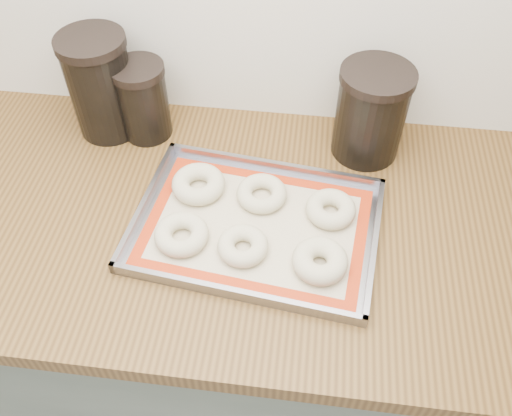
# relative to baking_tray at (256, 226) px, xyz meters

# --- Properties ---
(cabinet) EXTENTS (3.00, 0.65, 0.86)m
(cabinet) POSITION_rel_baking_tray_xyz_m (-0.01, 0.03, -0.48)
(cabinet) COLOR slate
(cabinet) RESTS_ON floor
(countertop) EXTENTS (3.06, 0.68, 0.04)m
(countertop) POSITION_rel_baking_tray_xyz_m (-0.01, 0.03, -0.03)
(countertop) COLOR brown
(countertop) RESTS_ON cabinet
(baking_tray) EXTENTS (0.50, 0.38, 0.03)m
(baking_tray) POSITION_rel_baking_tray_xyz_m (0.00, 0.00, 0.00)
(baking_tray) COLOR gray
(baking_tray) RESTS_ON countertop
(baking_mat) EXTENTS (0.45, 0.34, 0.00)m
(baking_mat) POSITION_rel_baking_tray_xyz_m (0.00, 0.00, -0.00)
(baking_mat) COLOR #C6B793
(baking_mat) RESTS_ON baking_tray
(bagel_front_left) EXTENTS (0.11, 0.11, 0.03)m
(bagel_front_left) POSITION_rel_baking_tray_xyz_m (-0.13, -0.05, 0.01)
(bagel_front_left) COLOR beige
(bagel_front_left) RESTS_ON baking_mat
(bagel_front_mid) EXTENTS (0.11, 0.11, 0.03)m
(bagel_front_mid) POSITION_rel_baking_tray_xyz_m (-0.02, -0.06, 0.01)
(bagel_front_mid) COLOR beige
(bagel_front_mid) RESTS_ON baking_mat
(bagel_front_right) EXTENTS (0.11, 0.11, 0.04)m
(bagel_front_right) POSITION_rel_baking_tray_xyz_m (0.13, -0.08, 0.02)
(bagel_front_right) COLOR beige
(bagel_front_right) RESTS_ON baking_mat
(bagel_back_left) EXTENTS (0.11, 0.11, 0.04)m
(bagel_back_left) POSITION_rel_baking_tray_xyz_m (-0.13, 0.08, 0.02)
(bagel_back_left) COLOR beige
(bagel_back_left) RESTS_ON baking_mat
(bagel_back_mid) EXTENTS (0.10, 0.10, 0.03)m
(bagel_back_mid) POSITION_rel_baking_tray_xyz_m (0.00, 0.07, 0.01)
(bagel_back_mid) COLOR beige
(bagel_back_mid) RESTS_ON baking_mat
(bagel_back_right) EXTENTS (0.11, 0.11, 0.03)m
(bagel_back_right) POSITION_rel_baking_tray_xyz_m (0.14, 0.05, 0.01)
(bagel_back_right) COLOR beige
(bagel_back_right) RESTS_ON baking_mat
(canister_left) EXTENTS (0.14, 0.14, 0.23)m
(canister_left) POSITION_rel_baking_tray_xyz_m (-0.37, 0.26, 0.11)
(canister_left) COLOR black
(canister_left) RESTS_ON countertop
(canister_mid) EXTENTS (0.11, 0.11, 0.17)m
(canister_mid) POSITION_rel_baking_tray_xyz_m (-0.28, 0.25, 0.08)
(canister_mid) COLOR black
(canister_mid) RESTS_ON countertop
(canister_right) EXTENTS (0.15, 0.15, 0.20)m
(canister_right) POSITION_rel_baking_tray_xyz_m (0.21, 0.25, 0.10)
(canister_right) COLOR black
(canister_right) RESTS_ON countertop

